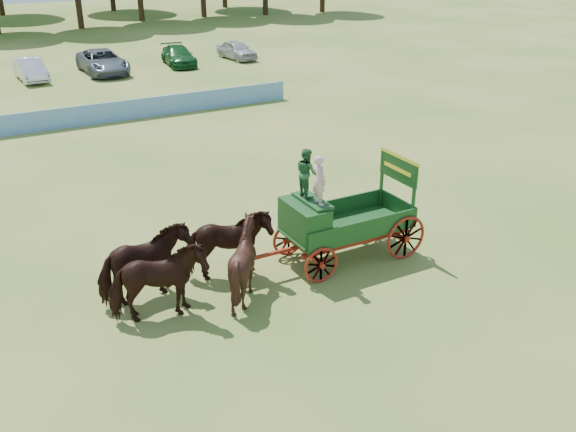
# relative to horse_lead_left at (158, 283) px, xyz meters

# --- Properties ---
(ground) EXTENTS (160.00, 160.00, 0.00)m
(ground) POSITION_rel_horse_lead_left_xyz_m (1.83, 0.91, -1.05)
(ground) COLOR #999245
(ground) RESTS_ON ground
(horse_lead_left) EXTENTS (2.63, 1.50, 2.10)m
(horse_lead_left) POSITION_rel_horse_lead_left_xyz_m (0.00, 0.00, 0.00)
(horse_lead_left) COLOR black
(horse_lead_left) RESTS_ON ground
(horse_lead_right) EXTENTS (2.62, 1.46, 2.10)m
(horse_lead_right) POSITION_rel_horse_lead_left_xyz_m (0.00, 1.10, 0.00)
(horse_lead_right) COLOR black
(horse_lead_right) RESTS_ON ground
(horse_wheel_left) EXTENTS (2.22, 2.06, 2.11)m
(horse_wheel_left) POSITION_rel_horse_lead_left_xyz_m (2.40, 0.00, 0.00)
(horse_wheel_left) COLOR black
(horse_wheel_left) RESTS_ON ground
(horse_wheel_right) EXTENTS (2.69, 1.69, 2.10)m
(horse_wheel_right) POSITION_rel_horse_lead_left_xyz_m (2.40, 1.10, 0.00)
(horse_wheel_right) COLOR black
(horse_wheel_right) RESTS_ON ground
(farm_dray) EXTENTS (6.00, 2.00, 3.58)m
(farm_dray) POSITION_rel_horse_lead_left_xyz_m (5.39, 0.57, 0.51)
(farm_dray) COLOR #A93010
(farm_dray) RESTS_ON ground
(sponsor_banner) EXTENTS (26.00, 0.08, 1.05)m
(sponsor_banner) POSITION_rel_horse_lead_left_xyz_m (0.83, 18.91, -0.53)
(sponsor_banner) COLOR #2164B5
(sponsor_banner) RESTS_ON ground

